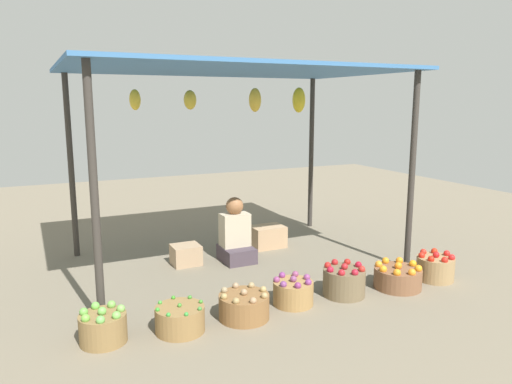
# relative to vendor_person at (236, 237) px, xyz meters

# --- Properties ---
(ground_plane) EXTENTS (14.00, 14.00, 0.00)m
(ground_plane) POSITION_rel_vendor_person_xyz_m (-0.02, -0.03, -0.30)
(ground_plane) COLOR #746A57
(market_stall_structure) EXTENTS (3.72, 2.43, 2.28)m
(market_stall_structure) POSITION_rel_vendor_person_xyz_m (-0.00, -0.01, 1.82)
(market_stall_structure) COLOR #38332D
(market_stall_structure) RESTS_ON ground
(vendor_person) EXTENTS (0.36, 0.44, 0.78)m
(vendor_person) POSITION_rel_vendor_person_xyz_m (0.00, 0.00, 0.00)
(vendor_person) COLOR #453A43
(vendor_person) RESTS_ON ground
(basket_green_apples) EXTENTS (0.37, 0.37, 0.30)m
(basket_green_apples) POSITION_rel_vendor_person_xyz_m (-1.76, -1.42, -0.17)
(basket_green_apples) COLOR olive
(basket_green_apples) RESTS_ON ground
(basket_green_chilies) EXTENTS (0.41, 0.41, 0.25)m
(basket_green_chilies) POSITION_rel_vendor_person_xyz_m (-1.15, -1.50, -0.19)
(basket_green_chilies) COLOR olive
(basket_green_chilies) RESTS_ON ground
(basket_potatoes) EXTENTS (0.45, 0.45, 0.27)m
(basket_potatoes) POSITION_rel_vendor_person_xyz_m (-0.56, -1.50, -0.18)
(basket_potatoes) COLOR brown
(basket_potatoes) RESTS_ON ground
(basket_purple_onions) EXTENTS (0.38, 0.38, 0.28)m
(basket_purple_onions) POSITION_rel_vendor_person_xyz_m (-0.02, -1.43, -0.18)
(basket_purple_onions) COLOR #9C7645
(basket_purple_onions) RESTS_ON ground
(basket_red_apples) EXTENTS (0.42, 0.42, 0.33)m
(basket_red_apples) POSITION_rel_vendor_person_xyz_m (0.55, -1.45, -0.15)
(basket_red_apples) COLOR brown
(basket_red_apples) RESTS_ON ground
(basket_oranges) EXTENTS (0.49, 0.49, 0.28)m
(basket_oranges) POSITION_rel_vendor_person_xyz_m (1.17, -1.53, -0.18)
(basket_oranges) COLOR brown
(basket_oranges) RESTS_ON ground
(basket_red_tomatoes) EXTENTS (0.40, 0.40, 0.31)m
(basket_red_tomatoes) POSITION_rel_vendor_person_xyz_m (1.70, -1.52, -0.16)
(basket_red_tomatoes) COLOR #9A7B50
(basket_red_tomatoes) RESTS_ON ground
(wooden_crate_near_vendor) EXTENTS (0.43, 0.32, 0.28)m
(wooden_crate_near_vendor) POSITION_rel_vendor_person_xyz_m (0.60, 0.33, -0.16)
(wooden_crate_near_vendor) COLOR tan
(wooden_crate_near_vendor) RESTS_ON ground
(wooden_crate_stacked_rear) EXTENTS (0.33, 0.29, 0.23)m
(wooden_crate_stacked_rear) POSITION_rel_vendor_person_xyz_m (-0.59, 0.12, -0.18)
(wooden_crate_stacked_rear) COLOR tan
(wooden_crate_stacked_rear) RESTS_ON ground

